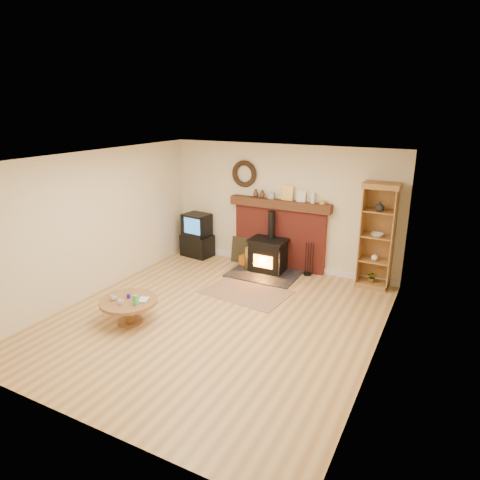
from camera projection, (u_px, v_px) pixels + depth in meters
The scene contains 11 objects.
ground at pixel (216, 319), 7.01m from camera, with size 5.50×5.50×0.00m, color #A57B45.
room_shell at pixel (216, 216), 6.58m from camera, with size 5.02×5.52×2.61m.
chimney_breast at pixel (279, 231), 9.02m from camera, with size 2.20×0.22×1.78m.
wood_stove at pixel (267, 256), 8.87m from camera, with size 1.40×1.00×1.27m.
area_rug at pixel (247, 292), 7.99m from camera, with size 1.52×1.04×0.01m, color brown.
tv_unit at pixel (197, 236), 9.81m from camera, with size 0.73×0.56×1.00m.
curio_cabinet at pixel (377, 236), 7.98m from camera, with size 0.65×0.47×2.02m.
firelog_box at pixel (249, 261), 9.26m from camera, with size 0.37×0.23×0.23m, color #D2940B.
leaning_painting at pixel (241, 250), 9.45m from camera, with size 0.47×0.03×0.57m, color black.
fire_tools at pixel (308, 268), 8.76m from camera, with size 0.19×0.16×0.70m.
coffee_table at pixel (129, 304), 6.80m from camera, with size 0.91×0.91×0.55m.
Camera 1 is at (3.25, -5.40, 3.35)m, focal length 32.00 mm.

